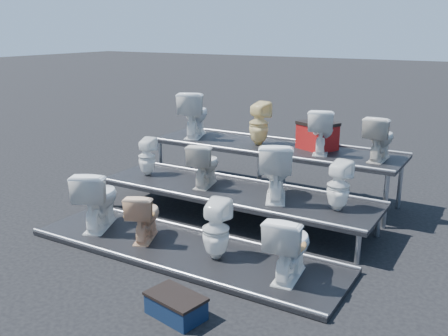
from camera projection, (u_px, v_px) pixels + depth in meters
The scene contains 18 objects.
ground at pixel (234, 220), 7.40m from camera, with size 80.00×80.00×0.00m, color black.
tier_front at pixel (184, 251), 6.32m from camera, with size 4.20×1.20×0.06m, color black.
tier_mid at pixel (234, 205), 7.34m from camera, with size 4.20×1.20×0.46m, color black.
tier_back at pixel (272, 171), 8.36m from camera, with size 4.20×1.20×0.86m, color black.
toilet_0 at pixel (98, 198), 6.90m from camera, with size 0.47×0.82×0.84m, color white.
toilet_1 at pixel (144, 215), 6.52m from camera, with size 0.37×0.64×0.65m, color #E1B085.
toilet_2 at pixel (216, 229), 5.97m from camera, with size 0.33×0.34×0.73m, color white.
toilet_3 at pixel (289, 245), 5.51m from camera, with size 0.42×0.74×0.76m, color white.
toilet_4 at pixel (147, 157), 7.98m from camera, with size 0.27×0.28×0.60m, color white.
toilet_5 at pixel (205, 164), 7.44m from camera, with size 0.37×0.65×0.66m, color beige.
toilet_6 at pixel (276, 170), 6.85m from camera, with size 0.46×0.80×0.82m, color white.
toilet_7 at pixel (338, 186), 6.43m from camera, with size 0.30×0.30×0.66m, color white.
toilet_8 at pixel (194, 114), 8.90m from camera, with size 0.46×0.80×0.82m, color white.
toilet_9 at pixel (259, 123), 8.28m from camera, with size 0.32×0.33×0.72m, color #F6DE96.
toilet_10 at pixel (321, 131), 7.75m from camera, with size 0.39×0.69×0.70m, color white.
toilet_11 at pixel (380, 138), 7.31m from camera, with size 0.37×0.65×0.67m, color beige.
red_crate at pixel (317, 137), 8.01m from camera, with size 0.55×0.44×0.39m, color #9C1411.
step_stool at pixel (176, 307), 4.91m from camera, with size 0.56×0.34×0.20m, color #0D1A31.
Camera 1 is at (3.39, -6.03, 2.76)m, focal length 40.00 mm.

